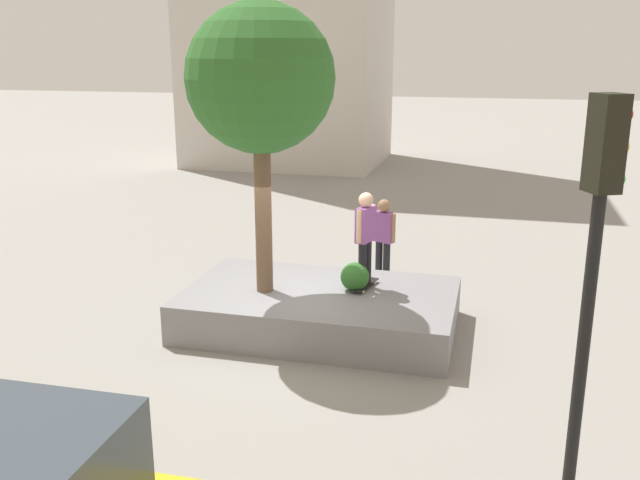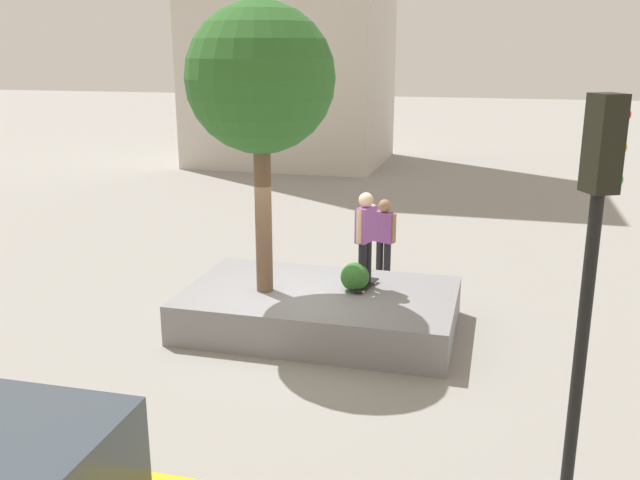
# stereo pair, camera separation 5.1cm
# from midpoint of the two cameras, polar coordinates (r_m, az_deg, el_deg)

# --- Properties ---
(ground_plane) EXTENTS (120.00, 120.00, 0.00)m
(ground_plane) POSITION_cam_midpoint_polar(r_m,az_deg,el_deg) (11.83, -2.36, -7.74)
(ground_plane) COLOR gray
(planter_ledge) EXTENTS (4.57, 2.77, 0.69)m
(planter_ledge) POSITION_cam_midpoint_polar(r_m,az_deg,el_deg) (11.92, -0.12, -5.77)
(planter_ledge) COLOR gray
(planter_ledge) RESTS_ON ground
(plaza_tree) EXTENTS (2.38, 2.38, 4.72)m
(plaza_tree) POSITION_cam_midpoint_polar(r_m,az_deg,el_deg) (11.18, -5.08, 12.99)
(plaza_tree) COLOR brown
(plaza_tree) RESTS_ON planter_ledge
(boxwood_shrub) EXTENTS (0.49, 0.49, 0.49)m
(boxwood_shrub) POSITION_cam_midpoint_polar(r_m,az_deg,el_deg) (11.75, 2.77, -3.05)
(boxwood_shrub) COLOR #2D6628
(boxwood_shrub) RESTS_ON planter_ledge
(skateboard) EXTENTS (0.38, 0.83, 0.07)m
(skateboard) POSITION_cam_midpoint_polar(r_m,az_deg,el_deg) (11.94, 3.57, -3.71)
(skateboard) COLOR black
(skateboard) RESTS_ON planter_ledge
(skateboarder) EXTENTS (0.30, 0.52, 1.61)m
(skateboarder) POSITION_cam_midpoint_polar(r_m,az_deg,el_deg) (11.66, 3.64, 0.66)
(skateboarder) COLOR black
(skateboarder) RESTS_ON skateboard
(traffic_light_median) EXTENTS (0.37, 0.36, 4.31)m
(traffic_light_median) POSITION_cam_midpoint_polar(r_m,az_deg,el_deg) (6.64, 21.56, -0.62)
(traffic_light_median) COLOR black
(traffic_light_median) RESTS_ON ground
(passerby_with_bag) EXTENTS (0.53, 0.37, 1.70)m
(passerby_with_bag) POSITION_cam_midpoint_polar(r_m,az_deg,el_deg) (14.32, 5.15, 0.54)
(passerby_with_bag) COLOR black
(passerby_with_bag) RESTS_ON ground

